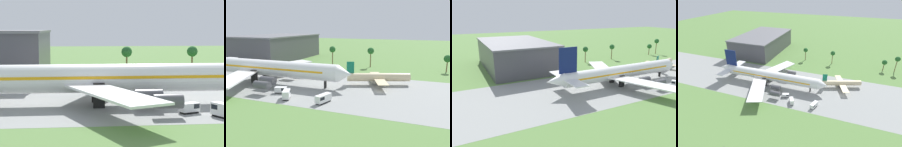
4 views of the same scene
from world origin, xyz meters
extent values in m
plane|color=#5B8442|center=(0.00, 0.00, 0.00)|extent=(600.00, 600.00, 0.00)
cube|color=gray|center=(0.00, 0.00, 0.01)|extent=(320.00, 44.00, 0.02)
cylinder|color=white|center=(-45.05, -2.17, 5.92)|extent=(62.03, 6.22, 6.22)
cone|color=white|center=(-11.54, -2.17, 5.92)|extent=(4.98, 6.10, 6.10)
cone|color=white|center=(-79.95, -2.17, 6.39)|extent=(7.78, 5.91, 5.91)
cube|color=#EFA314|center=(-45.05, -2.17, 6.39)|extent=(52.73, 6.35, 0.62)
cube|color=navy|center=(-74.19, -2.17, 14.32)|extent=(8.09, 0.50, 10.58)
cube|color=white|center=(-74.50, -2.17, 6.85)|extent=(5.60, 24.90, 0.30)
cube|color=white|center=(-46.60, -16.24, 4.83)|extent=(18.05, 29.13, 0.44)
cube|color=white|center=(-46.60, 11.91, 4.83)|extent=(18.05, 29.13, 0.44)
cylinder|color=#4C4C51|center=(-38.31, -9.64, 3.03)|extent=(5.60, 2.80, 2.80)
cylinder|color=#4C4C51|center=(-35.79, -15.86, 3.03)|extent=(5.60, 2.80, 2.80)
cylinder|color=#4C4C51|center=(-38.31, 5.30, 3.03)|extent=(5.60, 2.80, 2.80)
cylinder|color=#4C4C51|center=(-35.79, 11.53, 3.03)|extent=(5.60, 2.80, 2.80)
cube|color=black|center=(-18.99, -2.17, 2.65)|extent=(0.70, 0.90, 5.30)
cube|color=black|center=(-48.15, -5.59, 2.65)|extent=(2.40, 1.20, 5.30)
cube|color=black|center=(-48.15, 1.26, 2.65)|extent=(2.40, 1.20, 5.30)
cylinder|color=beige|center=(-1.91, 9.51, 3.01)|extent=(23.51, 11.21, 3.17)
cube|color=#0F6647|center=(-11.99, 5.81, 6.82)|extent=(2.76, 1.21, 4.44)
cube|color=beige|center=(-1.91, 9.51, 2.70)|extent=(10.98, 21.48, 0.24)
cube|color=black|center=(-1.91, 9.51, 1.51)|extent=(2.11, 3.09, 3.01)
cube|color=black|center=(-25.55, -17.11, 0.20)|extent=(3.30, 4.25, 0.40)
cube|color=white|center=(-25.55, -17.11, 1.57)|extent=(3.78, 4.95, 2.33)
cube|color=black|center=(-26.10, -15.99, 1.92)|extent=(2.53, 2.32, 0.90)
cube|color=black|center=(-13.28, -16.34, 0.20)|extent=(3.10, 4.92, 0.40)
cube|color=white|center=(-13.28, -16.34, 1.49)|extent=(3.53, 5.75, 2.18)
cube|color=black|center=(-13.72, -17.75, 1.82)|extent=(2.51, 2.42, 0.90)
cube|color=black|center=(-30.75, -12.73, 0.20)|extent=(3.72, 2.82, 0.40)
cube|color=white|center=(-30.75, -12.73, 1.25)|extent=(4.33, 3.20, 1.70)
cube|color=black|center=(-29.74, -12.36, 1.50)|extent=(1.97, 2.38, 0.90)
cube|color=#47474C|center=(-80.87, 54.01, 7.65)|extent=(36.00, 60.00, 15.30)
cube|color=slate|center=(-80.87, 54.01, 15.70)|extent=(36.72, 61.20, 0.80)
cylinder|color=brown|center=(-12.88, 45.01, 4.19)|extent=(0.56, 0.56, 8.37)
sphere|color=#235B28|center=(-12.88, 45.01, 8.97)|extent=(3.60, 3.60, 3.60)
cylinder|color=brown|center=(32.83, 45.01, 4.92)|extent=(0.56, 0.56, 9.84)
sphere|color=#235B28|center=(32.83, 45.01, 10.44)|extent=(3.60, 3.60, 3.60)
cylinder|color=brown|center=(-35.42, 45.01, 4.17)|extent=(0.56, 0.56, 8.35)
sphere|color=#235B28|center=(-35.42, 45.01, 8.95)|extent=(3.60, 3.60, 3.60)
cylinder|color=brown|center=(25.10, 45.01, 3.05)|extent=(0.56, 0.56, 6.11)
sphere|color=#235B28|center=(25.10, 45.01, 6.71)|extent=(3.60, 3.60, 3.60)
camera|label=1|loc=(-53.68, -89.60, 16.62)|focal=65.00mm
camera|label=2|loc=(12.61, -72.13, 22.34)|focal=35.00mm
camera|label=3|loc=(-115.08, -77.78, 32.99)|focal=35.00mm
camera|label=4|loc=(0.73, -90.42, 57.67)|focal=28.00mm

